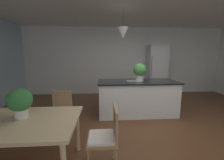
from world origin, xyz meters
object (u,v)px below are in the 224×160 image
chair_far_left (17,114)px  potted_plant_on_table (20,101)px  dining_table (8,126)px  potted_plant_on_island (140,71)px  chair_far_right (60,113)px  chair_kitchen_end (106,136)px  refrigerator (156,71)px  kitchen_island (137,97)px

chair_far_left → potted_plant_on_table: size_ratio=2.17×
potted_plant_on_table → dining_table: bearing=-145.6°
potted_plant_on_island → potted_plant_on_table: (-2.04, -1.76, -0.21)m
potted_plant_on_table → chair_far_right: bearing=71.0°
chair_kitchen_end → potted_plant_on_island: potted_plant_on_island is taller
dining_table → refrigerator: refrigerator is taller
refrigerator → chair_far_left: bearing=-142.6°
dining_table → potted_plant_on_island: bearing=40.4°
dining_table → potted_plant_on_island: potted_plant_on_island is taller
chair_far_left → chair_kitchen_end: bearing=-27.7°
chair_far_left → kitchen_island: 2.70m
dining_table → chair_far_right: 0.96m
refrigerator → kitchen_island: bearing=-123.2°
chair_far_left → potted_plant_on_island: bearing=21.0°
chair_far_left → refrigerator: size_ratio=0.44×
chair_kitchen_end → kitchen_island: (0.88, 1.84, -0.01)m
dining_table → potted_plant_on_table: (0.13, 0.09, 0.29)m
dining_table → kitchen_island: size_ratio=0.84×
chair_far_right → chair_far_left: (-0.79, -0.00, 0.00)m
dining_table → potted_plant_on_table: potted_plant_on_table is taller
chair_far_right → potted_plant_on_island: size_ratio=1.87×
dining_table → kitchen_island: (2.12, 1.84, -0.20)m
chair_far_left → potted_plant_on_table: (0.53, -0.77, 0.48)m
dining_table → refrigerator: 5.01m
potted_plant_on_island → dining_table: bearing=-139.6°
chair_kitchen_end → potted_plant_on_table: potted_plant_on_table is taller
chair_kitchen_end → potted_plant_on_table: (-1.11, 0.09, 0.48)m
chair_kitchen_end → chair_far_left: 1.85m
chair_kitchen_end → kitchen_island: kitchen_island is taller
kitchen_island → dining_table: bearing=-139.0°
chair_kitchen_end → potted_plant_on_island: 2.18m
chair_far_right → refrigerator: size_ratio=0.44×
dining_table → chair_kitchen_end: 1.26m
dining_table → chair_far_left: bearing=114.8°
chair_kitchen_end → potted_plant_on_island: size_ratio=1.87×
refrigerator → potted_plant_on_island: bearing=-122.1°
chair_far_right → chair_far_left: size_ratio=1.00×
dining_table → potted_plant_on_table: 0.33m
refrigerator → chair_kitchen_end: bearing=-119.5°
kitchen_island → chair_far_left: bearing=-158.6°
chair_kitchen_end → chair_far_right: 1.21m
chair_kitchen_end → refrigerator: 4.30m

